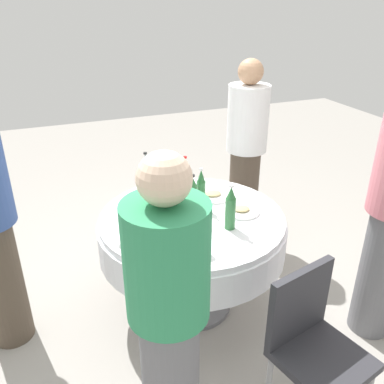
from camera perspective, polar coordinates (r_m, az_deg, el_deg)
ground_plane at (r=3.10m, az=0.00°, el=-15.27°), size 10.00×10.00×0.00m
dining_table at (r=2.75m, az=0.00°, el=-6.04°), size 1.24×1.24×0.74m
bottle_dark_green_inner at (r=2.88m, az=-0.95°, el=2.05°), size 0.06×0.06×0.30m
bottle_green_east at (r=2.60m, az=0.01°, el=-0.76°), size 0.06×0.06×0.29m
bottle_clear_rear at (r=2.58m, az=-2.91°, el=-1.46°), size 0.06×0.06×0.26m
bottle_green_mid at (r=2.48m, az=5.37°, el=-2.29°), size 0.07×0.07×0.29m
bottle_green_far at (r=2.63m, az=-4.63°, el=-1.02°), size 0.07×0.07×0.25m
bottle_clear_near at (r=2.97m, az=-6.38°, el=2.65°), size 0.07×0.07×0.29m
bottle_green_north at (r=2.70m, az=1.26°, el=0.25°), size 0.06×0.06×0.29m
wine_glass_mid at (r=2.27m, az=1.07°, el=-5.92°), size 0.06×0.06×0.15m
wine_glass_far at (r=2.33m, az=-4.53°, el=-5.46°), size 0.07×0.07×0.14m
wine_glass_near at (r=2.60m, az=-9.07°, el=-1.96°), size 0.07×0.07×0.14m
plate_front at (r=2.73m, az=6.92°, el=-2.58°), size 0.23×0.23×0.04m
plate_right at (r=2.91m, az=2.96°, el=-0.45°), size 0.25×0.25×0.04m
plate_west at (r=2.87m, az=-4.63°, el=-1.00°), size 0.20×0.20×0.02m
spoon_east at (r=2.54m, az=1.20°, el=-4.92°), size 0.13×0.15×0.00m
folded_napkin at (r=2.42m, az=-8.28°, el=-6.73°), size 0.18×0.18×0.02m
person_inner at (r=1.79m, az=-3.24°, el=-17.42°), size 0.34×0.34×1.57m
person_east at (r=3.53m, az=7.50°, el=5.68°), size 0.34×0.34×1.59m
chair_near at (r=2.22m, az=16.29°, el=-18.99°), size 0.48×0.48×0.87m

